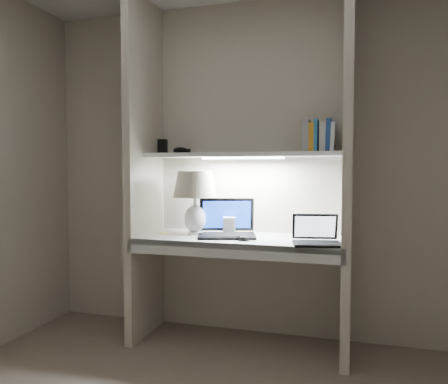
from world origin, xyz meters
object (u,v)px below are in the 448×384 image
at_px(table_lamp, 195,192).
at_px(speaker, 229,226).
at_px(book_row, 319,137).
at_px(laptop_netbook, 316,237).
at_px(laptop_main, 227,228).

relative_size(table_lamp, speaker, 3.65).
bearing_deg(speaker, book_row, -8.46).
relative_size(laptop_netbook, speaker, 2.66).
relative_size(laptop_main, speaker, 3.75).
height_order(table_lamp, speaker, table_lamp).
height_order(laptop_netbook, speaker, laptop_netbook).
height_order(speaker, book_row, book_row).
xyz_separation_m(table_lamp, laptop_netbook, (0.88, -0.17, -0.27)).
bearing_deg(book_row, table_lamp, -170.44).
bearing_deg(book_row, speaker, -173.57).
distance_m(laptop_netbook, speaker, 0.69).
xyz_separation_m(laptop_main, speaker, (0.00, 0.07, 0.00)).
relative_size(table_lamp, laptop_main, 0.97).
bearing_deg(laptop_netbook, table_lamp, 157.86).
relative_size(laptop_main, book_row, 2.07).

